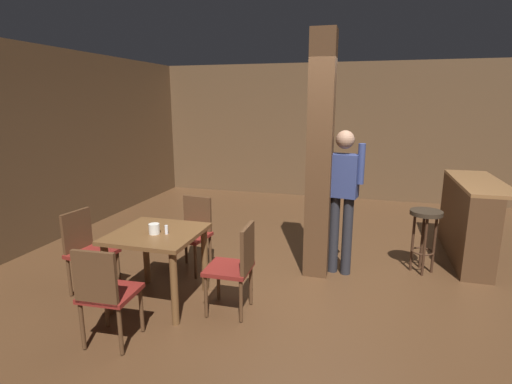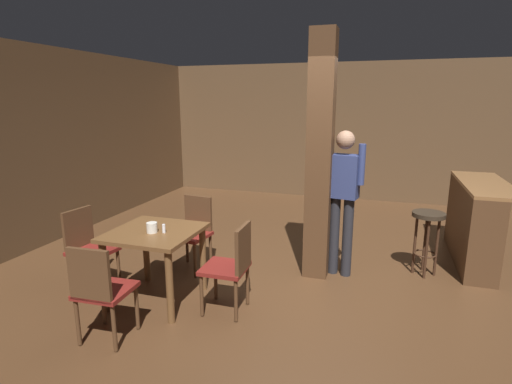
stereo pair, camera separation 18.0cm
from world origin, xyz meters
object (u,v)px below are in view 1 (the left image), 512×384
at_px(chair_north, 193,230).
at_px(napkin_cup, 154,229).
at_px(chair_west, 87,247).
at_px(standing_person, 343,192).
at_px(dining_table, 157,245).
at_px(bar_stool_near, 425,226).
at_px(chair_south, 105,291).
at_px(chair_east, 236,264).
at_px(salt_shaker, 166,230).
at_px(bar_counter, 467,219).

xyz_separation_m(chair_north, napkin_cup, (0.01, -0.91, 0.31)).
bearing_deg(chair_west, standing_person, 25.41).
height_order(dining_table, bar_stool_near, bar_stool_near).
distance_m(chair_south, bar_stool_near, 3.61).
xyz_separation_m(chair_east, chair_north, (-0.83, 0.84, 0.00)).
height_order(chair_east, bar_stool_near, chair_east).
bearing_deg(standing_person, salt_shaker, -141.89).
bearing_deg(chair_east, chair_north, 134.73).
relative_size(napkin_cup, standing_person, 0.06).
bearing_deg(chair_west, salt_shaker, -1.86).
relative_size(dining_table, salt_shaker, 9.64).
distance_m(chair_north, chair_south, 1.67).
height_order(chair_east, chair_west, same).
height_order(chair_west, napkin_cup, chair_west).
distance_m(chair_east, bar_counter, 3.28).
relative_size(chair_west, standing_person, 0.52).
height_order(chair_north, standing_person, standing_person).
relative_size(chair_east, chair_west, 1.00).
relative_size(dining_table, chair_east, 0.96).
height_order(chair_north, salt_shaker, chair_north).
distance_m(chair_east, standing_person, 1.60).
bearing_deg(chair_east, dining_table, -179.35).
xyz_separation_m(napkin_cup, standing_person, (1.73, 1.29, 0.19)).
bearing_deg(bar_stool_near, salt_shaker, -148.85).
relative_size(chair_east, bar_stool_near, 1.15).
height_order(dining_table, standing_person, standing_person).
bearing_deg(chair_north, bar_counter, 21.81).
height_order(chair_south, standing_person, standing_person).
xyz_separation_m(chair_south, bar_counter, (3.34, 2.99, 0.02)).
height_order(salt_shaker, bar_counter, bar_counter).
xyz_separation_m(chair_east, chair_west, (-1.69, -0.01, 0.00)).
xyz_separation_m(chair_north, standing_person, (1.74, 0.38, 0.50)).
relative_size(salt_shaker, bar_counter, 0.05).
height_order(chair_east, chair_north, same).
relative_size(chair_south, bar_stool_near, 1.15).
bearing_deg(salt_shaker, chair_west, 178.14).
bearing_deg(bar_stool_near, napkin_cup, -149.57).
bearing_deg(chair_east, standing_person, 53.39).
xyz_separation_m(chair_west, standing_person, (2.60, 1.23, 0.50)).
height_order(chair_east, salt_shaker, chair_east).
height_order(chair_west, chair_south, same).
bearing_deg(chair_east, napkin_cup, -175.11).
bearing_deg(napkin_cup, chair_north, 90.60).
relative_size(chair_east, napkin_cup, 8.41).
bearing_deg(standing_person, dining_table, -144.79).
distance_m(chair_west, napkin_cup, 0.92).
relative_size(dining_table, bar_stool_near, 1.11).
xyz_separation_m(dining_table, bar_counter, (3.31, 2.17, -0.09)).
bearing_deg(napkin_cup, standing_person, 36.72).
bearing_deg(bar_counter, chair_west, -152.38).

